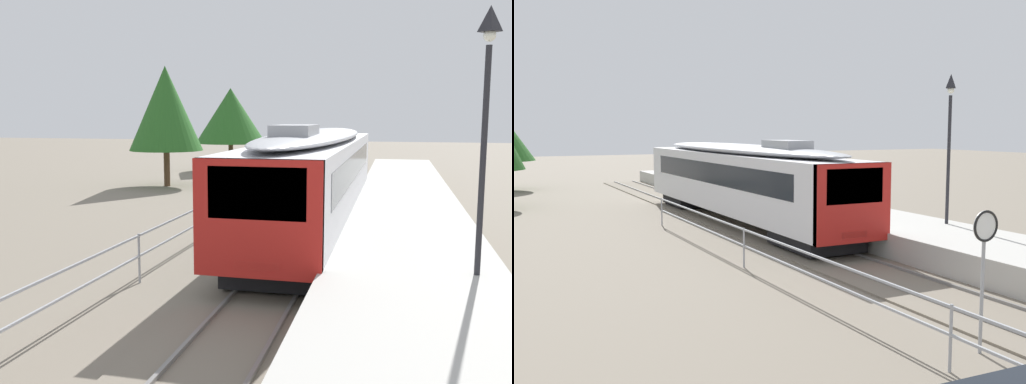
{
  "view_description": "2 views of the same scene",
  "coord_description": "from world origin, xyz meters",
  "views": [
    {
      "loc": [
        2.8,
        8.45,
        4.13
      ],
      "look_at": [
        -1.0,
        23.77,
        2.0
      ],
      "focal_mm": 39.62,
      "sensor_mm": 36.0,
      "label": 1
    },
    {
      "loc": [
        -10.74,
        4.3,
        4.34
      ],
      "look_at": [
        -1.0,
        23.77,
        2.0
      ],
      "focal_mm": 41.72,
      "sensor_mm": 36.0,
      "label": 2
    }
  ],
  "objects": [
    {
      "name": "tree_behind_carpark",
      "position": [
        -10.33,
        39.46,
        4.55
      ],
      "size": [
        4.32,
        4.32,
        7.01
      ],
      "color": "brown",
      "rests_on": "ground"
    },
    {
      "name": "track_rails",
      "position": [
        0.0,
        22.0,
        0.03
      ],
      "size": [
        3.2,
        60.0,
        0.14
      ],
      "color": "slate",
      "rests_on": "ground"
    },
    {
      "name": "platform_lamp_mid_platform",
      "position": [
        4.5,
        20.46,
        4.62
      ],
      "size": [
        0.34,
        0.34,
        5.35
      ],
      "color": "#232328",
      "rests_on": "station_platform"
    },
    {
      "name": "station_platform",
      "position": [
        3.25,
        22.0,
        0.45
      ],
      "size": [
        3.9,
        60.0,
        0.9
      ],
      "primitive_type": "cube",
      "color": "#B7B5AD",
      "rests_on": "ground"
    },
    {
      "name": "ground_plane",
      "position": [
        -3.0,
        22.0,
        0.0
      ],
      "size": [
        160.0,
        160.0,
        0.0
      ],
      "primitive_type": "plane",
      "color": "slate"
    },
    {
      "name": "commuter_train",
      "position": [
        0.0,
        28.79,
        2.14
      ],
      "size": [
        2.82,
        18.26,
        3.74
      ],
      "color": "silver",
      "rests_on": "track_rails"
    },
    {
      "name": "tree_behind_station_far",
      "position": [
        -9.41,
        49.69,
        4.14
      ],
      "size": [
        5.35,
        5.35,
        6.21
      ],
      "color": "brown",
      "rests_on": "ground"
    }
  ]
}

